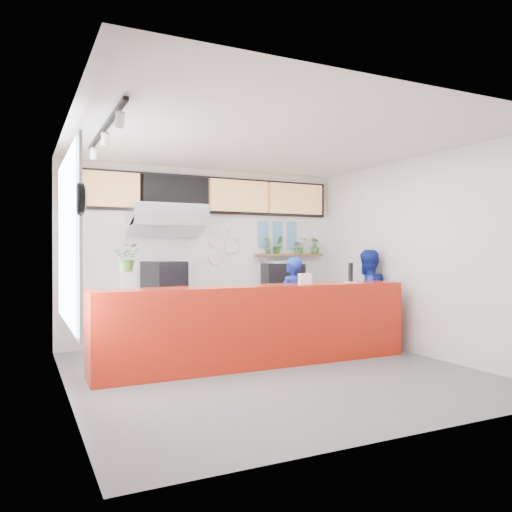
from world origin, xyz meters
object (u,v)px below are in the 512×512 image
object	(u,v)px
service_counter	(259,325)
espresso_machine	(283,276)
panini_oven	(164,277)
staff_center	(292,304)
pepper_mill	(351,272)
staff_right	(367,298)

from	to	relation	value
service_counter	espresso_machine	distance (m)	2.33
panini_oven	espresso_machine	distance (m)	2.19
service_counter	staff_center	xyz separation A→B (m)	(0.88, 0.64, 0.19)
service_counter	panini_oven	world-z (taller)	panini_oven
panini_oven	espresso_machine	xyz separation A→B (m)	(2.19, 0.00, -0.03)
service_counter	panini_oven	xyz separation A→B (m)	(-0.83, 1.80, 0.60)
pepper_mill	panini_oven	bearing A→B (deg)	141.47
staff_right	pepper_mill	xyz separation A→B (m)	(-0.75, -0.57, 0.46)
service_counter	espresso_machine	size ratio (longest dim) A/B	6.48
service_counter	staff_center	size ratio (longest dim) A/B	3.04
service_counter	staff_right	xyz separation A→B (m)	(2.25, 0.51, 0.25)
espresso_machine	staff_right	distance (m)	1.60
staff_right	espresso_machine	bearing A→B (deg)	-57.64
service_counter	pepper_mill	distance (m)	1.65
staff_right	panini_oven	bearing A→B (deg)	-24.99
panini_oven	staff_center	distance (m)	2.11
staff_right	pepper_mill	bearing A→B (deg)	34.71
espresso_machine	staff_right	world-z (taller)	staff_right
espresso_machine	pepper_mill	bearing A→B (deg)	-76.51
espresso_machine	staff_right	xyz separation A→B (m)	(0.89, -1.29, -0.33)
panini_oven	staff_right	distance (m)	3.36
service_counter	panini_oven	size ratio (longest dim) A/B	8.04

